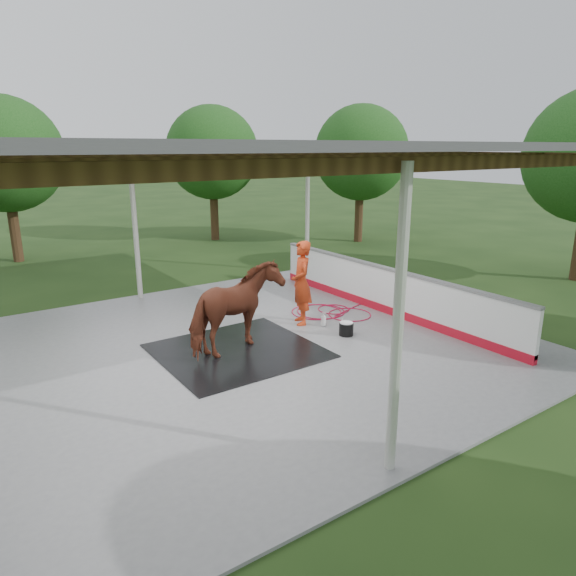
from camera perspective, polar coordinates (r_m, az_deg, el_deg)
ground at (r=10.54m, az=-7.51°, el=-7.29°), size 100.00×100.00×0.00m
concrete_slab at (r=10.54m, az=-7.52°, el=-7.16°), size 12.00×10.00×0.05m
pavilion_structure at (r=9.74m, az=-8.35°, el=14.79°), size 12.60×10.60×4.05m
dasher_board at (r=12.97m, az=10.71°, el=-0.30°), size 0.16×8.00×1.15m
tree_belt at (r=10.68m, az=-9.07°, el=13.85°), size 28.00×28.00×5.80m
rubber_mat at (r=10.51m, az=-5.63°, el=-6.94°), size 3.05×2.86×0.02m
horse at (r=10.21m, az=-5.76°, el=-2.35°), size 2.25×1.52×1.75m
handler at (r=11.79m, az=1.51°, el=0.57°), size 0.71×0.84×1.95m
wash_bucket at (r=11.34m, az=6.48°, el=-4.50°), size 0.32×0.32×0.29m
soap_bottle_a at (r=11.85m, az=3.96°, el=-3.49°), size 0.17×0.17×0.33m
soap_bottle_b at (r=11.90m, az=6.05°, el=-3.82°), size 0.12×0.12×0.18m
hose_coil at (r=12.87m, az=4.47°, el=-2.66°), size 2.25×1.79×0.02m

